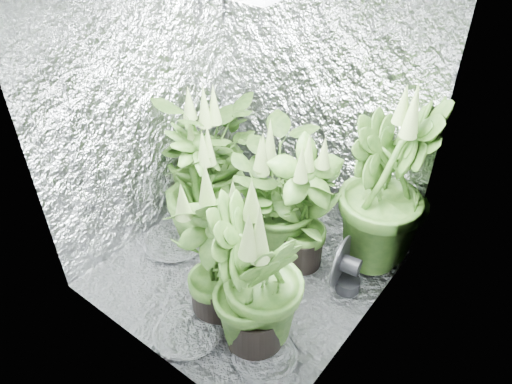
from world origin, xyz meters
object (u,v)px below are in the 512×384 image
at_px(plant_a, 209,150).
at_px(circulation_fan, 345,269).
at_px(plant_e, 274,196).
at_px(plant_f, 213,256).
at_px(plant_d, 198,188).
at_px(plant_b, 304,210).
at_px(plant_c, 388,185).
at_px(plant_g, 255,283).

relative_size(plant_a, circulation_fan, 2.75).
distance_m(plant_e, plant_f, 0.67).
distance_m(plant_a, plant_f, 1.02).
bearing_deg(plant_e, plant_d, -153.55).
bearing_deg(plant_e, plant_f, -84.44).
bearing_deg(plant_b, plant_f, -105.36).
relative_size(plant_b, plant_d, 1.07).
distance_m(plant_b, plant_d, 0.74).
xyz_separation_m(plant_a, plant_f, (0.70, -0.74, -0.04)).
relative_size(plant_c, plant_d, 1.40).
bearing_deg(circulation_fan, plant_a, 166.22).
bearing_deg(plant_e, circulation_fan, -4.88).
xyz_separation_m(plant_e, plant_g, (0.39, -0.71, 0.06)).
relative_size(plant_f, plant_g, 0.94).
distance_m(plant_a, plant_e, 0.64).
height_order(plant_b, plant_c, plant_c).
bearing_deg(plant_b, plant_e, 175.46).
height_order(plant_c, plant_f, plant_c).
distance_m(plant_b, plant_g, 0.70).
bearing_deg(plant_g, plant_a, 142.60).
bearing_deg(plant_e, plant_a, 173.07).
height_order(plant_a, plant_b, plant_a).
height_order(plant_d, circulation_fan, plant_d).
height_order(plant_b, plant_e, plant_b).
bearing_deg(plant_a, plant_b, -6.27).
bearing_deg(plant_g, plant_e, 118.99).
bearing_deg(plant_b, circulation_fan, -5.13).
height_order(plant_e, plant_g, plant_g).
bearing_deg(plant_f, plant_g, -6.72).
relative_size(plant_d, plant_f, 0.91).
distance_m(plant_g, circulation_fan, 0.76).
xyz_separation_m(plant_a, plant_d, (0.17, -0.31, -0.08)).
relative_size(plant_d, plant_e, 1.01).
distance_m(plant_c, plant_g, 1.07).
distance_m(plant_f, circulation_fan, 0.86).
relative_size(plant_b, plant_e, 1.08).
height_order(plant_a, plant_f, plant_a).
xyz_separation_m(plant_c, plant_d, (-1.07, -0.56, -0.19)).
bearing_deg(plant_b, plant_a, 173.73).
height_order(plant_b, plant_f, plant_f).
relative_size(plant_c, plant_f, 1.27).
distance_m(plant_c, plant_d, 1.22).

